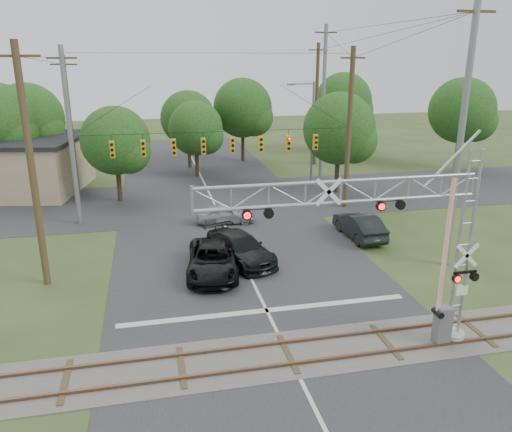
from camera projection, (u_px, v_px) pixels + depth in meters
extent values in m
plane|color=#32401D|center=(304.00, 387.00, 17.01)|extent=(160.00, 160.00, 0.00)
cube|color=#28292B|center=(247.00, 270.00, 26.31)|extent=(14.00, 90.00, 0.02)
cube|color=#28292B|center=(212.00, 200.00, 39.35)|extent=(90.00, 12.00, 0.02)
cube|color=#4C4942|center=(288.00, 354.00, 18.86)|extent=(90.00, 3.20, 0.05)
cube|color=brown|center=(294.00, 364.00, 18.17)|extent=(90.00, 0.12, 0.14)
cube|color=brown|center=(283.00, 343.00, 19.51)|extent=(90.00, 0.12, 0.14)
cylinder|color=#989892|center=(452.00, 335.00, 19.90)|extent=(0.96, 0.96, 0.32)
cube|color=silver|center=(462.00, 291.00, 18.94)|extent=(0.48, 0.03, 0.37)
cube|color=#605F62|center=(442.00, 326.00, 19.38)|extent=(0.58, 0.48, 1.59)
cube|color=red|center=(446.00, 248.00, 18.34)|extent=(0.15, 0.10, 5.31)
cylinder|color=slate|center=(71.00, 139.00, 31.96)|extent=(0.32, 0.32, 11.50)
cylinder|color=#453520|center=(349.00, 130.00, 35.80)|extent=(0.36, 0.36, 11.50)
cylinder|color=black|center=(218.00, 132.00, 33.82)|extent=(19.00, 0.03, 0.03)
cube|color=orange|center=(112.00, 149.00, 32.70)|extent=(0.30, 0.30, 1.10)
cube|color=orange|center=(143.00, 148.00, 33.10)|extent=(0.30, 0.30, 1.10)
cube|color=orange|center=(174.00, 147.00, 33.51)|extent=(0.30, 0.30, 1.10)
cube|color=orange|center=(203.00, 146.00, 33.91)|extent=(0.30, 0.30, 1.10)
cube|color=orange|center=(232.00, 145.00, 34.32)|extent=(0.30, 0.30, 1.10)
cube|color=orange|center=(261.00, 144.00, 34.72)|extent=(0.30, 0.30, 1.10)
cube|color=orange|center=(288.00, 143.00, 35.12)|extent=(0.30, 0.30, 1.10)
cube|color=orange|center=(315.00, 142.00, 35.53)|extent=(0.30, 0.30, 1.10)
imported|color=black|center=(213.00, 260.00, 25.76)|extent=(3.26, 5.80, 1.53)
imported|color=black|center=(240.00, 248.00, 27.32)|extent=(3.88, 5.73, 1.54)
imported|color=gray|center=(225.00, 214.00, 33.66)|extent=(4.01, 1.78, 1.34)
imported|color=black|center=(359.00, 225.00, 30.96)|extent=(1.81, 4.79, 1.56)
cylinder|color=slate|center=(312.00, 135.00, 42.29)|extent=(0.20, 0.20, 8.87)
cylinder|color=slate|center=(303.00, 84.00, 40.80)|extent=(1.97, 0.12, 0.12)
cube|color=#605F62|center=(291.00, 85.00, 40.62)|extent=(0.59, 0.25, 0.15)
cylinder|color=#453520|center=(71.00, 127.00, 39.41)|extent=(0.34, 0.34, 10.92)
cube|color=#453520|center=(64.00, 64.00, 37.96)|extent=(2.00, 0.12, 0.12)
cylinder|color=slate|center=(323.00, 104.00, 44.70)|extent=(0.34, 0.34, 13.47)
cube|color=#453520|center=(326.00, 32.00, 42.86)|extent=(2.00, 0.12, 0.12)
cylinder|color=#453520|center=(32.00, 170.00, 23.08)|extent=(0.34, 0.34, 11.50)
cube|color=#453520|center=(16.00, 56.00, 21.54)|extent=(2.00, 0.12, 0.12)
cylinder|color=slate|center=(460.00, 141.00, 25.08)|extent=(0.34, 0.34, 13.49)
cube|color=#453520|center=(477.00, 11.00, 23.24)|extent=(2.00, 0.12, 0.12)
cylinder|color=#453520|center=(316.00, 106.00, 50.62)|extent=(0.34, 0.34, 12.12)
cube|color=#453520|center=(318.00, 50.00, 48.99)|extent=(2.00, 0.12, 0.12)
cylinder|color=#342417|center=(6.00, 165.00, 42.09)|extent=(0.36, 0.36, 4.05)
cylinder|color=#342417|center=(34.00, 160.00, 44.42)|extent=(0.36, 0.36, 4.00)
sphere|color=#193E11|center=(28.00, 119.00, 43.31)|extent=(6.18, 6.18, 6.18)
cylinder|color=#342417|center=(119.00, 180.00, 38.57)|extent=(0.36, 0.36, 3.36)
sphere|color=#193E11|center=(115.00, 141.00, 37.65)|extent=(5.20, 5.20, 5.20)
cylinder|color=#342417|center=(189.00, 150.00, 50.36)|extent=(0.36, 0.36, 3.53)
sphere|color=#193E11|center=(188.00, 118.00, 49.38)|extent=(5.45, 5.45, 5.45)
cylinder|color=#342417|center=(197.00, 160.00, 46.52)|extent=(0.36, 0.36, 3.22)
sphere|color=#193E11|center=(196.00, 128.00, 45.63)|extent=(4.98, 4.98, 4.98)
cylinder|color=#342417|center=(243.00, 142.00, 53.53)|extent=(0.36, 0.36, 4.01)
sphere|color=#193E11|center=(243.00, 108.00, 52.42)|extent=(6.20, 6.20, 6.20)
cylinder|color=#342417|center=(337.00, 170.00, 40.99)|extent=(0.36, 0.36, 3.75)
sphere|color=#193E11|center=(339.00, 129.00, 39.95)|extent=(5.80, 5.80, 5.80)
cylinder|color=#342417|center=(341.00, 135.00, 58.10)|extent=(0.36, 0.36, 4.21)
sphere|color=#193E11|center=(343.00, 101.00, 56.93)|extent=(6.50, 6.50, 6.50)
cylinder|color=#342417|center=(457.00, 148.00, 49.79)|extent=(0.36, 0.36, 4.11)
sphere|color=#193E11|center=(462.00, 110.00, 48.66)|extent=(6.35, 6.35, 6.35)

